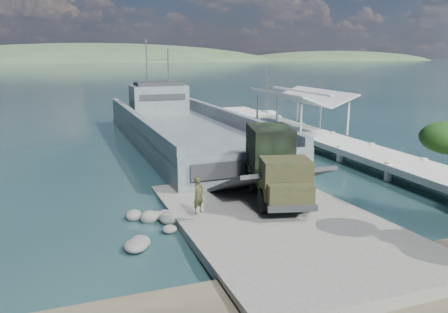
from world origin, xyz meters
TOP-DOWN VIEW (x-y plane):
  - ground at (0.00, 0.00)m, footprint 1400.00×1400.00m
  - boat_ramp at (0.00, -1.00)m, footprint 10.00×18.00m
  - shoreline_rocks at (-6.20, 0.50)m, footprint 3.20×5.60m
  - distant_headlands at (50.00, 560.00)m, footprint 1000.00×240.00m
  - pier at (13.00, 18.77)m, footprint 6.40×44.00m
  - landing_craft at (0.90, 21.82)m, footprint 10.55×39.08m
  - military_truck at (1.55, 2.51)m, footprint 4.57×8.89m
  - soldier at (-3.97, -0.07)m, footprint 0.84×0.76m
  - sailboat_near at (15.95, 33.82)m, footprint 3.18×5.26m
  - sailboat_far at (16.33, 35.15)m, footprint 2.20×5.99m

SIDE VIEW (x-z plane):
  - ground at x=0.00m, z-range 0.00..0.00m
  - shoreline_rocks at x=-6.20m, z-range -0.45..0.45m
  - distant_headlands at x=50.00m, z-range -24.00..24.00m
  - boat_ramp at x=0.00m, z-range 0.00..0.50m
  - sailboat_near at x=15.95m, z-range -2.76..3.42m
  - sailboat_far at x=16.33m, z-range -3.19..3.96m
  - landing_craft at x=0.90m, z-range -4.83..6.72m
  - soldier at x=-3.97m, z-range 0.50..2.42m
  - pier at x=13.00m, z-range -1.45..4.65m
  - military_truck at x=1.55m, z-range 0.49..4.45m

